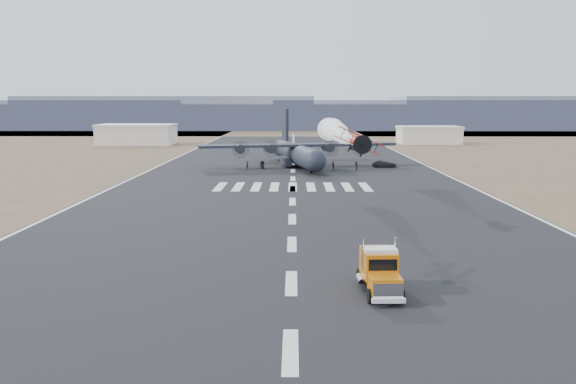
{
  "coord_description": "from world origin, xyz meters",
  "views": [
    {
      "loc": [
        0.17,
        -41.47,
        13.69
      ],
      "look_at": [
        -0.46,
        19.4,
        4.0
      ],
      "focal_mm": 35.0,
      "sensor_mm": 36.0,
      "label": 1
    }
  ],
  "objects_px": {
    "semi_truck": "(380,270)",
    "crew_a": "(316,166)",
    "hangar_left": "(137,134)",
    "crew_b": "(333,166)",
    "hangar_right": "(429,135)",
    "crew_g": "(247,165)",
    "support_vehicle": "(384,164)",
    "crew_h": "(356,166)",
    "crew_d": "(299,164)",
    "crew_c": "(261,165)",
    "aerobatic_biplane": "(358,142)",
    "crew_f": "(315,165)",
    "transport_aircraft": "(296,152)",
    "crew_e": "(263,165)"
  },
  "relations": [
    {
      "from": "crew_d",
      "to": "crew_f",
      "type": "height_order",
      "value": "crew_f"
    },
    {
      "from": "hangar_left",
      "to": "crew_h",
      "type": "distance_m",
      "value": 97.38
    },
    {
      "from": "support_vehicle",
      "to": "crew_h",
      "type": "bearing_deg",
      "value": 138.99
    },
    {
      "from": "crew_a",
      "to": "crew_d",
      "type": "bearing_deg",
      "value": 91.82
    },
    {
      "from": "hangar_right",
      "to": "crew_g",
      "type": "bearing_deg",
      "value": -126.69
    },
    {
      "from": "hangar_left",
      "to": "crew_g",
      "type": "relative_size",
      "value": 14.64
    },
    {
      "from": "aerobatic_biplane",
      "to": "crew_f",
      "type": "height_order",
      "value": "aerobatic_biplane"
    },
    {
      "from": "crew_a",
      "to": "crew_g",
      "type": "distance_m",
      "value": 14.51
    },
    {
      "from": "crew_a",
      "to": "crew_g",
      "type": "xyz_separation_m",
      "value": [
        -14.44,
        1.47,
        -0.0
      ]
    },
    {
      "from": "hangar_left",
      "to": "support_vehicle",
      "type": "relative_size",
      "value": 4.69
    },
    {
      "from": "semi_truck",
      "to": "crew_a",
      "type": "relative_size",
      "value": 4.42
    },
    {
      "from": "semi_truck",
      "to": "crew_f",
      "type": "distance_m",
      "value": 76.62
    },
    {
      "from": "crew_g",
      "to": "support_vehicle",
      "type": "bearing_deg",
      "value": -73.26
    },
    {
      "from": "hangar_left",
      "to": "crew_g",
      "type": "distance_m",
      "value": 81.54
    },
    {
      "from": "aerobatic_biplane",
      "to": "crew_g",
      "type": "relative_size",
      "value": 3.1
    },
    {
      "from": "semi_truck",
      "to": "crew_a",
      "type": "bearing_deg",
      "value": 88.93
    },
    {
      "from": "aerobatic_biplane",
      "to": "crew_g",
      "type": "height_order",
      "value": "aerobatic_biplane"
    },
    {
      "from": "crew_h",
      "to": "crew_a",
      "type": "bearing_deg",
      "value": -104.9
    },
    {
      "from": "crew_c",
      "to": "crew_d",
      "type": "height_order",
      "value": "crew_d"
    },
    {
      "from": "crew_b",
      "to": "hangar_left",
      "type": "bearing_deg",
      "value": -143.75
    },
    {
      "from": "semi_truck",
      "to": "crew_d",
      "type": "bearing_deg",
      "value": 91.48
    },
    {
      "from": "support_vehicle",
      "to": "transport_aircraft",
      "type": "bearing_deg",
      "value": 91.37
    },
    {
      "from": "hangar_right",
      "to": "crew_g",
      "type": "height_order",
      "value": "hangar_right"
    },
    {
      "from": "transport_aircraft",
      "to": "crew_g",
      "type": "height_order",
      "value": "transport_aircraft"
    },
    {
      "from": "hangar_left",
      "to": "crew_f",
      "type": "xyz_separation_m",
      "value": [
        56.53,
        -70.31,
        -2.5
      ]
    },
    {
      "from": "transport_aircraft",
      "to": "crew_f",
      "type": "relative_size",
      "value": 23.48
    },
    {
      "from": "crew_a",
      "to": "crew_d",
      "type": "xyz_separation_m",
      "value": [
        -3.56,
        2.86,
        0.03
      ]
    },
    {
      "from": "hangar_left",
      "to": "transport_aircraft",
      "type": "relative_size",
      "value": 0.58
    },
    {
      "from": "crew_a",
      "to": "crew_h",
      "type": "distance_m",
      "value": 8.18
    },
    {
      "from": "aerobatic_biplane",
      "to": "crew_c",
      "type": "height_order",
      "value": "aerobatic_biplane"
    },
    {
      "from": "crew_a",
      "to": "crew_c",
      "type": "height_order",
      "value": "crew_a"
    },
    {
      "from": "hangar_right",
      "to": "crew_e",
      "type": "xyz_separation_m",
      "value": [
        -52.32,
        -74.01,
        -2.17
      ]
    },
    {
      "from": "hangar_right",
      "to": "aerobatic_biplane",
      "type": "bearing_deg",
      "value": -106.52
    },
    {
      "from": "hangar_left",
      "to": "crew_c",
      "type": "relative_size",
      "value": 15.73
    },
    {
      "from": "support_vehicle",
      "to": "crew_a",
      "type": "distance_m",
      "value": 15.53
    },
    {
      "from": "crew_c",
      "to": "crew_f",
      "type": "bearing_deg",
      "value": -15.74
    },
    {
      "from": "crew_c",
      "to": "crew_g",
      "type": "height_order",
      "value": "crew_g"
    },
    {
      "from": "support_vehicle",
      "to": "crew_h",
      "type": "height_order",
      "value": "crew_h"
    },
    {
      "from": "aerobatic_biplane",
      "to": "transport_aircraft",
      "type": "bearing_deg",
      "value": 92.96
    },
    {
      "from": "crew_a",
      "to": "semi_truck",
      "type": "bearing_deg",
      "value": -138.21
    },
    {
      "from": "hangar_left",
      "to": "crew_b",
      "type": "relative_size",
      "value": 14.3
    },
    {
      "from": "hangar_right",
      "to": "crew_h",
      "type": "xyz_separation_m",
      "value": [
        -33.11,
        -77.56,
        -2.08
      ]
    },
    {
      "from": "crew_g",
      "to": "aerobatic_biplane",
      "type": "bearing_deg",
      "value": -153.23
    },
    {
      "from": "aerobatic_biplane",
      "to": "crew_h",
      "type": "height_order",
      "value": "aerobatic_biplane"
    },
    {
      "from": "crew_a",
      "to": "hangar_right",
      "type": "bearing_deg",
      "value": 12.17
    },
    {
      "from": "crew_e",
      "to": "crew_f",
      "type": "bearing_deg",
      "value": -160.38
    },
    {
      "from": "transport_aircraft",
      "to": "crew_e",
      "type": "height_order",
      "value": "transport_aircraft"
    },
    {
      "from": "crew_c",
      "to": "crew_f",
      "type": "relative_size",
      "value": 0.86
    },
    {
      "from": "hangar_right",
      "to": "crew_f",
      "type": "distance_m",
      "value": 86.0
    },
    {
      "from": "hangar_left",
      "to": "crew_c",
      "type": "xyz_separation_m",
      "value": [
        45.33,
        -69.45,
        -2.63
      ]
    }
  ]
}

